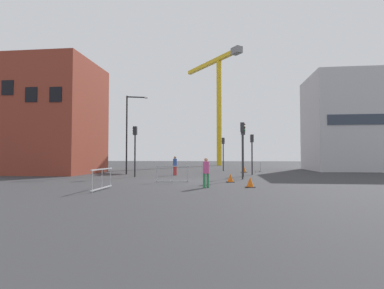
{
  "coord_description": "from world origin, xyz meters",
  "views": [
    {
      "loc": [
        3.03,
        -20.41,
        1.71
      ],
      "look_at": [
        0.0,
        6.04,
        2.73
      ],
      "focal_mm": 28.13,
      "sensor_mm": 36.0,
      "label": 1
    }
  ],
  "objects": [
    {
      "name": "ground",
      "position": [
        0.0,
        0.0,
        0.0
      ],
      "size": [
        160.0,
        160.0,
        0.0
      ],
      "primitive_type": "plane",
      "color": "#333335"
    },
    {
      "name": "traffic_light_corner",
      "position": [
        4.21,
        1.92,
        2.8
      ],
      "size": [
        0.38,
        0.27,
        4.18
      ],
      "color": "#2D2D30",
      "rests_on": "ground"
    },
    {
      "name": "traffic_light_median",
      "position": [
        4.4,
        4.57,
        2.78
      ],
      "size": [
        0.36,
        0.38,
        4.16
      ],
      "color": "#2D2D30",
      "rests_on": "ground"
    },
    {
      "name": "traffic_light_far",
      "position": [
        2.67,
        14.14,
        2.56
      ],
      "size": [
        0.34,
        0.39,
        3.8
      ],
      "color": "#2D2D30",
      "rests_on": "ground"
    },
    {
      "name": "traffic_cone_orange",
      "position": [
        3.28,
        -0.51,
        0.26
      ],
      "size": [
        0.55,
        0.55,
        0.56
      ],
      "color": "black",
      "rests_on": "ground"
    },
    {
      "name": "pedestrian_walking",
      "position": [
        -1.52,
        5.99,
        0.98
      ],
      "size": [
        0.34,
        0.34,
        1.68
      ],
      "color": "red",
      "rests_on": "ground"
    },
    {
      "name": "streetlamp_tall",
      "position": [
        -6.04,
        6.94,
        4.39
      ],
      "size": [
        2.0,
        0.67,
        7.39
      ],
      "color": "black",
      "rests_on": "ground"
    },
    {
      "name": "safety_barrier_mid_span",
      "position": [
        -0.46,
        -1.27,
        0.56
      ],
      "size": [
        2.18,
        0.29,
        1.08
      ],
      "color": "#9EA0A5",
      "rests_on": "ground"
    },
    {
      "name": "traffic_cone_on_verge",
      "position": [
        4.31,
        -3.63,
        0.26
      ],
      "size": [
        0.55,
        0.55,
        0.56
      ],
      "color": "black",
      "rests_on": "ground"
    },
    {
      "name": "safety_barrier_left_run",
      "position": [
        6.79,
        13.98,
        0.56
      ],
      "size": [
        0.29,
        2.54,
        1.08
      ],
      "color": "#9EA0A5",
      "rests_on": "ground"
    },
    {
      "name": "brick_building",
      "position": [
        -13.62,
        7.45,
        5.46
      ],
      "size": [
        7.42,
        7.99,
        10.91
      ],
      "color": "brown",
      "rests_on": "ground"
    },
    {
      "name": "office_block",
      "position": [
        17.63,
        16.98,
        5.61
      ],
      "size": [
        9.41,
        8.57,
        11.22
      ],
      "color": "#B7B7BC",
      "rests_on": "ground"
    },
    {
      "name": "traffic_light_near",
      "position": [
        5.34,
        7.26,
        2.48
      ],
      "size": [
        0.3,
        0.39,
        3.66
      ],
      "color": "#2D2D30",
      "rests_on": "ground"
    },
    {
      "name": "construction_crane",
      "position": [
        1.51,
        34.69,
        13.54
      ],
      "size": [
        10.93,
        13.97,
        20.11
      ],
      "color": "gold",
      "rests_on": "ground"
    },
    {
      "name": "safety_barrier_right_run",
      "position": [
        -3.2,
        -5.87,
        0.56
      ],
      "size": [
        0.1,
        2.57,
        1.08
      ],
      "color": "#B2B5BA",
      "rests_on": "ground"
    },
    {
      "name": "traffic_light_verge",
      "position": [
        -4.4,
        3.44,
        2.77
      ],
      "size": [
        0.38,
        0.27,
        4.14
      ],
      "color": "#232326",
      "rests_on": "ground"
    },
    {
      "name": "pedestrian_waiting",
      "position": [
        1.93,
        -4.12,
        0.94
      ],
      "size": [
        0.34,
        0.34,
        1.62
      ],
      "color": "#2D844C",
      "rests_on": "ground"
    },
    {
      "name": "traffic_cone_striped",
      "position": [
        4.84,
        11.4,
        0.31
      ],
      "size": [
        0.66,
        0.66,
        0.67
      ],
      "color": "black",
      "rests_on": "ground"
    }
  ]
}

